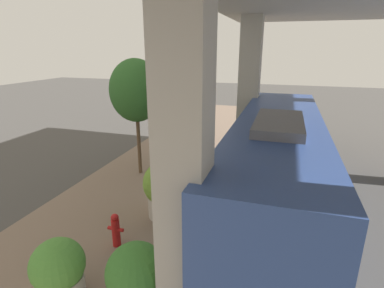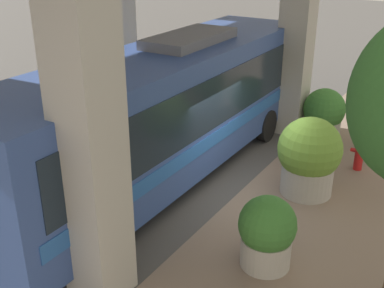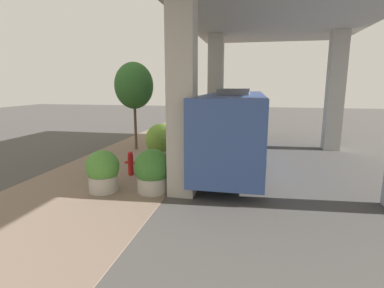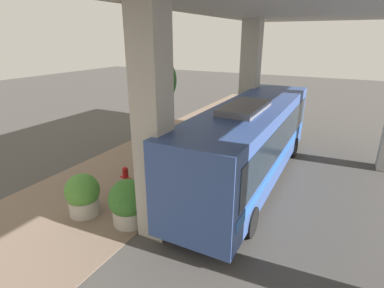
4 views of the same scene
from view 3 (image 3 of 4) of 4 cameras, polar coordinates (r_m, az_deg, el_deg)
The scene contains 10 objects.
ground_plane at distance 15.18m, azimuth 0.32°, elevation -3.35°, with size 80.00×80.00×0.00m, color #474442.
sidewalk_strip at distance 16.01m, azimuth -10.28°, elevation -2.73°, with size 6.00×40.00×0.02m.
overpass at distance 14.71m, azimuth 16.96°, elevation 21.05°, with size 9.40×17.13×7.44m.
bus at distance 14.82m, azimuth 8.23°, elevation 3.95°, with size 2.68×11.29×3.64m.
fire_hydrant at distance 13.03m, azimuth -11.62°, elevation -3.62°, with size 0.49×0.23×1.05m.
planter_front at distance 17.62m, azimuth -3.70°, elevation 1.17°, with size 1.13×1.13×1.50m.
planter_middle at distance 14.48m, azimuth -5.80°, elevation -0.01°, with size 1.57×1.57×2.00m.
planter_back at distance 10.80m, azimuth -7.52°, elevation -5.17°, with size 1.31×1.31×1.59m.
planter_extra at distance 11.23m, azimuth -16.62°, elevation -5.02°, with size 1.19×1.19×1.53m.
street_tree_near at distance 17.97m, azimuth -10.99°, elevation 10.83°, with size 2.23×2.23×5.12m.
Camera 3 is at (2.84, -14.42, 3.80)m, focal length 28.00 mm.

